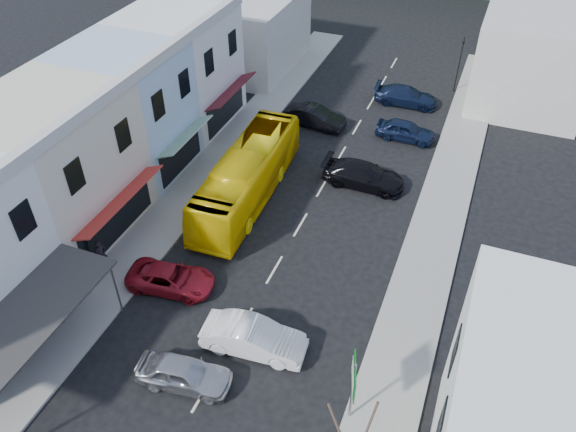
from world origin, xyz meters
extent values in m
plane|color=black|center=(0.00, 0.00, 0.00)|extent=(120.00, 120.00, 0.00)
cube|color=gray|center=(-7.50, 10.00, 0.07)|extent=(3.00, 52.00, 0.15)
cube|color=gray|center=(7.50, 10.00, 0.07)|extent=(3.00, 52.00, 0.15)
cube|color=#52151B|center=(-8.40, -5.50, 3.05)|extent=(1.30, 7.65, 0.08)
cube|color=beige|center=(-12.50, 3.00, 4.00)|extent=(7.00, 8.00, 8.00)
cube|color=#A82820|center=(-8.40, 3.00, 3.05)|extent=(1.30, 6.80, 0.08)
cube|color=#A1BCD3|center=(-12.50, 10.00, 4.00)|extent=(7.00, 6.00, 8.00)
cube|color=#195926|center=(-8.40, 10.00, 3.05)|extent=(1.30, 5.10, 0.08)
cube|color=white|center=(-12.50, 16.50, 4.00)|extent=(7.00, 7.00, 8.00)
cube|color=#52151B|center=(-8.40, 16.50, 3.05)|extent=(1.30, 5.95, 0.08)
cube|color=#B7B2A8|center=(-12.00, 27.00, 3.00)|extent=(8.00, 10.00, 6.00)
cube|color=#B7B2A8|center=(11.00, 30.00, 3.50)|extent=(8.00, 12.00, 7.00)
imported|color=yellow|center=(-3.94, 9.31, 1.55)|extent=(2.97, 11.69, 3.10)
imported|color=#AFAFB4|center=(-0.95, -3.89, 0.70)|extent=(4.60, 2.38, 1.40)
imported|color=silver|center=(1.11, -1.12, 0.70)|extent=(4.55, 2.20, 1.40)
imported|color=maroon|center=(-4.45, 0.91, 0.70)|extent=(4.82, 2.51, 1.40)
imported|color=black|center=(2.34, 13.16, 0.70)|extent=(4.50, 1.85, 1.40)
imported|color=black|center=(3.63, 19.60, 0.70)|extent=(4.43, 1.87, 1.40)
imported|color=black|center=(-2.99, 19.04, 0.70)|extent=(4.53, 2.15, 1.40)
imported|color=black|center=(2.55, 24.76, 0.70)|extent=(4.56, 1.99, 1.40)
imported|color=black|center=(-8.50, 0.76, 1.00)|extent=(0.58, 0.70, 1.70)
camera|label=1|loc=(8.48, -15.61, 21.37)|focal=35.00mm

